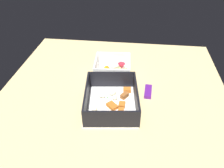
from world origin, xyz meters
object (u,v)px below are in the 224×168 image
at_px(fruit_bowl, 113,70).
at_px(paper_cup_liner, 122,61).
at_px(candy_bar, 148,92).
at_px(pasta_container, 112,101).

height_order(fruit_bowl, paper_cup_liner, fruit_bowl).
bearing_deg(paper_cup_liner, candy_bar, 28.70).
bearing_deg(fruit_bowl, pasta_container, 4.91).
distance_m(fruit_bowl, paper_cup_liner, 0.10).
bearing_deg(candy_bar, paper_cup_liner, -151.30).
xyz_separation_m(fruit_bowl, paper_cup_liner, (-0.09, 0.03, -0.01)).
bearing_deg(paper_cup_liner, pasta_container, -2.05).
relative_size(pasta_container, candy_bar, 3.18).
relative_size(fruit_bowl, paper_cup_liner, 3.91).
height_order(pasta_container, fruit_bowl, pasta_container).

